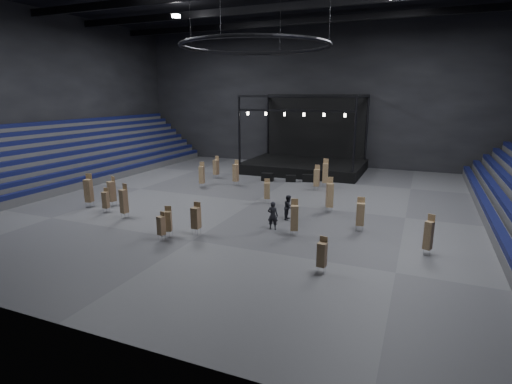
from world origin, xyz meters
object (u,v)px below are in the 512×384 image
at_px(chair_stack_16, 168,220).
at_px(chair_stack_17, 322,254).
at_px(chair_stack_3, 294,217).
at_px(chair_stack_9, 325,173).
at_px(flight_case_left, 267,177).
at_px(chair_stack_6, 317,177).
at_px(stage, 306,159).
at_px(crew_member, 289,207).
at_px(flight_case_right, 308,178).
at_px(chair_stack_15, 236,172).
at_px(chair_stack_4, 202,174).
at_px(chair_stack_11, 106,200).
at_px(man_center, 273,216).
at_px(chair_stack_2, 330,195).
at_px(chair_stack_7, 196,217).
at_px(chair_stack_13, 360,213).
at_px(chair_stack_8, 267,190).
at_px(chair_stack_14, 124,201).
at_px(chair_stack_10, 216,167).
at_px(chair_stack_1, 429,235).
at_px(flight_case_mid, 291,178).
at_px(chair_stack_12, 112,191).
at_px(chair_stack_0, 161,225).
at_px(chair_stack_5, 89,190).

relative_size(chair_stack_16, chair_stack_17, 1.03).
distance_m(chair_stack_3, chair_stack_9, 15.19).
bearing_deg(flight_case_left, chair_stack_16, -89.29).
bearing_deg(chair_stack_6, stage, 109.58).
distance_m(chair_stack_17, crew_member, 9.37).
bearing_deg(flight_case_right, chair_stack_15, -145.80).
bearing_deg(chair_stack_4, chair_stack_11, -115.21).
xyz_separation_m(flight_case_right, man_center, (1.93, -16.19, 0.60)).
distance_m(stage, chair_stack_17, 29.58).
distance_m(chair_stack_2, chair_stack_7, 11.18).
bearing_deg(chair_stack_13, stage, 106.67).
relative_size(chair_stack_6, chair_stack_13, 1.05).
height_order(chair_stack_2, chair_stack_4, chair_stack_2).
relative_size(chair_stack_7, crew_member, 1.18).
relative_size(chair_stack_8, chair_stack_14, 0.80).
bearing_deg(flight_case_left, man_center, -67.60).
bearing_deg(chair_stack_10, chair_stack_1, -20.95).
height_order(flight_case_mid, chair_stack_11, chair_stack_11).
distance_m(chair_stack_3, chair_stack_12, 16.38).
bearing_deg(chair_stack_10, chair_stack_11, -83.42).
bearing_deg(chair_stack_9, chair_stack_17, -86.77).
bearing_deg(chair_stack_1, chair_stack_16, -146.19).
relative_size(chair_stack_0, chair_stack_11, 0.94).
height_order(flight_case_left, chair_stack_3, chair_stack_3).
distance_m(chair_stack_1, chair_stack_17, 7.04).
distance_m(chair_stack_1, chair_stack_13, 5.10).
relative_size(chair_stack_1, chair_stack_11, 1.24).
bearing_deg(chair_stack_6, chair_stack_8, -115.43).
relative_size(flight_case_left, chair_stack_10, 0.52).
bearing_deg(chair_stack_8, chair_stack_17, -76.85).
xyz_separation_m(flight_case_mid, chair_stack_4, (-7.56, -5.96, 0.96)).
xyz_separation_m(chair_stack_6, chair_stack_16, (-5.80, -16.68, -0.22)).
height_order(chair_stack_12, chair_stack_17, chair_stack_12).
bearing_deg(chair_stack_12, flight_case_mid, 75.17).
bearing_deg(chair_stack_0, chair_stack_7, 61.07).
bearing_deg(chair_stack_15, flight_case_mid, 47.83).
height_order(flight_case_right, chair_stack_10, chair_stack_10).
bearing_deg(chair_stack_16, chair_stack_0, -113.69).
bearing_deg(chair_stack_12, flight_case_right, 72.31).
bearing_deg(chair_stack_2, man_center, -137.42).
distance_m(chair_stack_11, chair_stack_13, 19.70).
distance_m(chair_stack_9, chair_stack_17, 20.51).
distance_m(chair_stack_3, chair_stack_16, 8.38).
relative_size(flight_case_left, chair_stack_13, 0.54).
xyz_separation_m(flight_case_left, chair_stack_7, (1.76, -17.88, 0.76)).
distance_m(chair_stack_5, man_center, 16.17).
height_order(chair_stack_4, chair_stack_7, chair_stack_4).
height_order(flight_case_left, chair_stack_14, chair_stack_14).
relative_size(stage, chair_stack_0, 7.52).
bearing_deg(chair_stack_5, chair_stack_2, 5.07).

